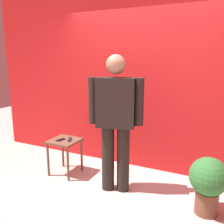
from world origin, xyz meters
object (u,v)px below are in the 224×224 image
object	(u,v)px
side_table	(65,146)
cell_phone	(61,140)
tv_remote	(70,139)
potted_plant	(208,181)
standing_person	(116,117)

from	to	relation	value
side_table	cell_phone	bearing A→B (deg)	-142.46
tv_remote	potted_plant	xyz separation A→B (m)	(2.01, -0.16, -0.15)
standing_person	tv_remote	xyz separation A→B (m)	(-0.83, 0.13, -0.46)
cell_phone	side_table	bearing A→B (deg)	52.05
cell_phone	potted_plant	distance (m)	2.14
standing_person	tv_remote	bearing A→B (deg)	171.28
cell_phone	tv_remote	size ratio (longest dim) A/B	0.85
side_table	cell_phone	size ratio (longest dim) A/B	3.81
tv_remote	potted_plant	distance (m)	2.02
cell_phone	potted_plant	size ratio (longest dim) A/B	0.21
side_table	tv_remote	world-z (taller)	tv_remote
standing_person	side_table	world-z (taller)	standing_person
standing_person	side_table	bearing A→B (deg)	173.98
cell_phone	tv_remote	distance (m)	0.14
standing_person	potted_plant	world-z (taller)	standing_person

